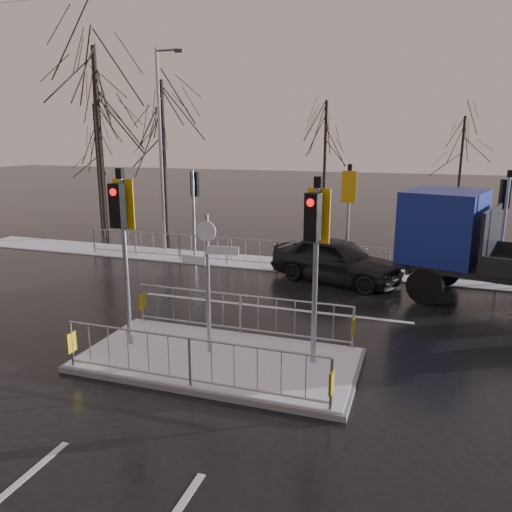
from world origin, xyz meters
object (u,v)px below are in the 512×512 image
(car_far_lane, at_px, (336,260))
(street_lamp_left, at_px, (162,144))
(flatbed_truck, at_px, (477,244))
(traffic_island, at_px, (218,346))

(car_far_lane, xyz_separation_m, street_lamp_left, (-7.77, 2.44, 3.74))
(flatbed_truck, bearing_deg, car_far_lane, 170.71)
(traffic_island, bearing_deg, street_lamp_left, 124.07)
(car_far_lane, relative_size, street_lamp_left, 0.54)
(car_far_lane, bearing_deg, street_lamp_left, 90.39)
(car_far_lane, bearing_deg, flatbed_truck, -81.46)
(traffic_island, xyz_separation_m, street_lamp_left, (-6.42, 9.49, 4.10))
(car_far_lane, distance_m, street_lamp_left, 8.96)
(traffic_island, relative_size, flatbed_truck, 0.81)
(traffic_island, xyz_separation_m, car_far_lane, (1.36, 7.05, 0.37))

